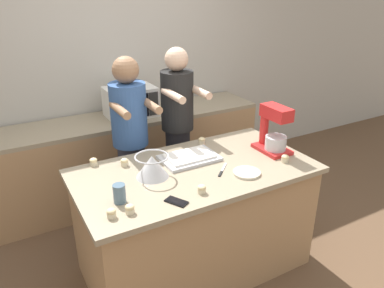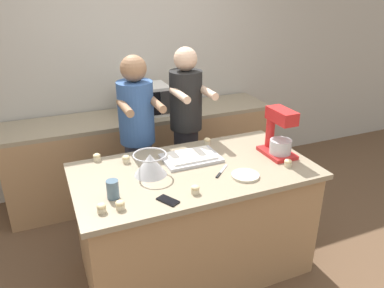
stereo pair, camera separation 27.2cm
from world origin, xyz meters
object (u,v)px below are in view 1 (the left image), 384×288
at_px(cupcake_6, 285,158).
at_px(cupcake_3, 111,213).
at_px(microwave_oven, 131,102).
at_px(cell_phone, 176,202).
at_px(person_left, 131,145).
at_px(cupcake_1, 202,141).
at_px(cupcake_2, 130,209).
at_px(stand_mixer, 274,132).
at_px(drinking_glass, 119,194).
at_px(baking_tray, 189,157).
at_px(person_right, 178,133).
at_px(mixing_bowl, 152,166).
at_px(cupcake_0, 94,162).
at_px(knife, 222,171).
at_px(small_plate, 247,173).
at_px(cupcake_5, 202,189).
at_px(cupcake_4, 124,162).

bearing_deg(cupcake_6, cupcake_3, -177.35).
relative_size(microwave_oven, cell_phone, 3.08).
bearing_deg(person_left, cupcake_1, -33.88).
height_order(microwave_oven, cupcake_2, microwave_oven).
distance_m(stand_mixer, drinking_glass, 1.35).
height_order(cupcake_3, cupcake_6, same).
bearing_deg(cupcake_2, drinking_glass, 94.45).
xyz_separation_m(baking_tray, cupcake_1, (0.24, 0.22, 0.01)).
relative_size(drinking_glass, cupcake_2, 2.08).
height_order(person_right, mixing_bowl, person_right).
xyz_separation_m(stand_mixer, microwave_oven, (-0.68, 1.39, -0.02)).
xyz_separation_m(stand_mixer, mixing_bowl, (-1.03, 0.07, -0.08)).
relative_size(person_left, cupcake_0, 27.60).
distance_m(knife, cupcake_6, 0.51).
bearing_deg(drinking_glass, cupcake_2, -85.55).
relative_size(baking_tray, cupcake_1, 7.40).
relative_size(small_plate, cupcake_0, 3.36).
bearing_deg(knife, person_right, 85.12).
xyz_separation_m(baking_tray, cupcake_2, (-0.66, -0.47, 0.01)).
height_order(stand_mixer, cupcake_5, stand_mixer).
xyz_separation_m(person_right, baking_tray, (-0.19, -0.56, 0.02)).
bearing_deg(cupcake_0, baking_tray, -21.47).
height_order(person_right, cell_phone, person_right).
relative_size(person_left, cupcake_4, 27.60).
bearing_deg(person_left, microwave_oven, 68.63).
bearing_deg(person_left, mixing_bowl, -97.72).
bearing_deg(person_right, cupcake_3, -133.39).
height_order(microwave_oven, cell_phone, microwave_oven).
distance_m(cupcake_3, cupcake_4, 0.67).
bearing_deg(cupcake_5, person_right, 70.85).
height_order(person_right, cupcake_5, person_right).
bearing_deg(baking_tray, cupcake_0, 158.53).
xyz_separation_m(stand_mixer, cupcake_5, (-0.84, -0.29, -0.14)).
relative_size(microwave_oven, small_plate, 2.48).
xyz_separation_m(microwave_oven, cupcake_5, (-0.15, -1.68, -0.12)).
bearing_deg(cupcake_4, person_left, 63.65).
bearing_deg(mixing_bowl, small_plate, -25.82).
height_order(cupcake_1, cupcake_6, same).
relative_size(stand_mixer, cupcake_1, 6.46).
height_order(cell_phone, cupcake_5, cupcake_5).
bearing_deg(stand_mixer, cupcake_6, -103.09).
xyz_separation_m(knife, cupcake_2, (-0.78, -0.18, 0.03)).
relative_size(person_right, cupcake_5, 28.20).
bearing_deg(cupcake_2, stand_mixer, 11.93).
relative_size(baking_tray, cupcake_0, 7.40).
bearing_deg(microwave_oven, cell_phone, -101.63).
height_order(person_left, mixing_bowl, person_left).
height_order(baking_tray, drinking_glass, drinking_glass).
height_order(cupcake_2, cupcake_4, same).
bearing_deg(microwave_oven, cupcake_3, -114.44).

